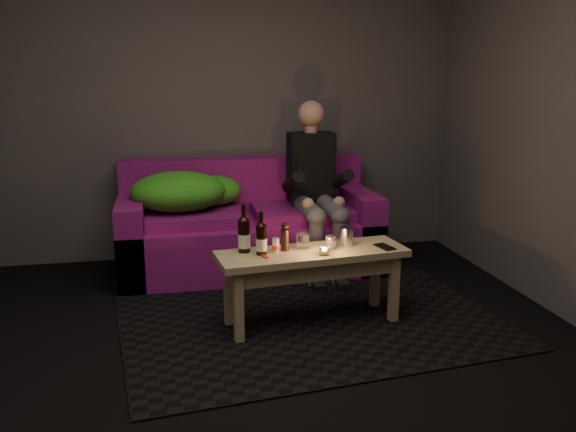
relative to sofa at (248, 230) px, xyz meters
name	(u,v)px	position (x,y,z in m)	size (l,w,h in m)	color
floor	(271,373)	(-0.13, -1.82, -0.32)	(4.50, 4.50, 0.00)	black
room	(254,59)	(-0.13, -1.35, 1.33)	(4.50, 4.50, 4.50)	silver
rug	(310,319)	(0.24, -1.17, -0.31)	(2.39, 1.73, 0.01)	black
sofa	(248,230)	(0.00, 0.00, 0.00)	(2.02, 0.91, 0.87)	#750F65
green_blanket	(184,192)	(-0.50, -0.01, 0.34)	(0.89, 0.61, 0.30)	#369B1C
person	(316,185)	(0.52, -0.16, 0.38)	(0.36, 0.84, 1.35)	black
coffee_table	(312,264)	(0.24, -1.22, 0.09)	(1.23, 0.51, 0.49)	tan
beer_bottle_a	(244,235)	(-0.18, -1.16, 0.28)	(0.08, 0.08, 0.30)	black
beer_bottle_b	(261,239)	(-0.08, -1.24, 0.27)	(0.07, 0.07, 0.27)	black
salt_shaker	(276,245)	(0.01, -1.20, 0.22)	(0.04, 0.04, 0.09)	silver
pepper_mill	(285,240)	(0.07, -1.18, 0.24)	(0.05, 0.05, 0.14)	black
tumbler_back	(303,241)	(0.19, -1.16, 0.22)	(0.08, 0.08, 0.10)	white
tealight	(324,251)	(0.29, -1.32, 0.20)	(0.06, 0.06, 0.05)	white
tumbler_front	(331,243)	(0.36, -1.22, 0.22)	(0.07, 0.07, 0.09)	white
steel_cup	(347,236)	(0.48, -1.14, 0.23)	(0.09, 0.09, 0.12)	#AEB1B5
smartphone	(385,247)	(0.71, -1.24, 0.18)	(0.08, 0.15, 0.01)	black
red_lighter	(264,256)	(-0.08, -1.29, 0.18)	(0.02, 0.07, 0.01)	red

